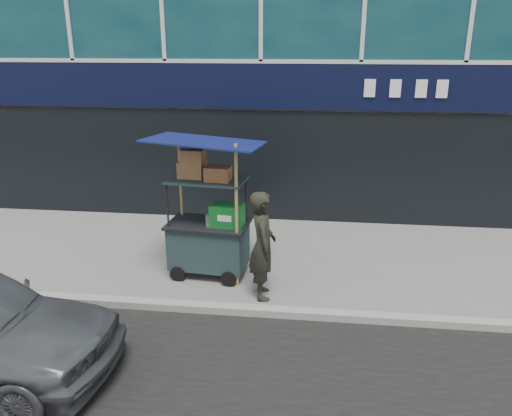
# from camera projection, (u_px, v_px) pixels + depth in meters

# --- Properties ---
(ground) EXTENTS (80.00, 80.00, 0.00)m
(ground) POSITION_uv_depth(u_px,v_px,m) (233.00, 306.00, 7.55)
(ground) COLOR slate
(ground) RESTS_ON ground
(curb) EXTENTS (80.00, 0.18, 0.12)m
(curb) POSITION_uv_depth(u_px,v_px,m) (230.00, 309.00, 7.35)
(curb) COLOR gray
(curb) RESTS_ON ground
(vendor_cart) EXTENTS (1.89, 1.42, 2.40)m
(vendor_cart) POSITION_uv_depth(u_px,v_px,m) (209.00, 228.00, 8.32)
(vendor_cart) COLOR #1B2D2E
(vendor_cart) RESTS_ON ground
(vendor_man) EXTENTS (0.52, 0.69, 1.71)m
(vendor_man) POSITION_uv_depth(u_px,v_px,m) (263.00, 245.00, 7.59)
(vendor_man) COLOR black
(vendor_man) RESTS_ON ground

